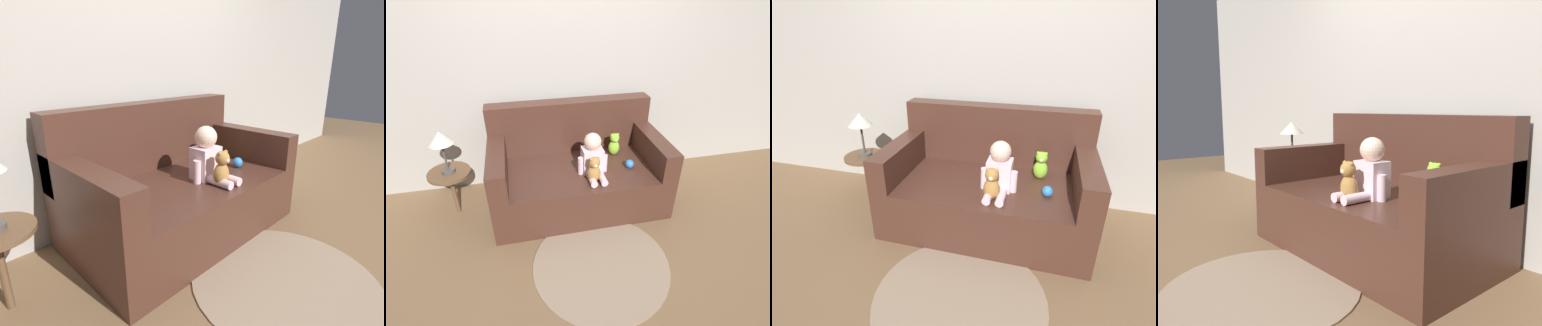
# 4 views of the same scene
# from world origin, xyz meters

# --- Properties ---
(ground_plane) EXTENTS (12.00, 12.00, 0.00)m
(ground_plane) POSITION_xyz_m (0.00, 0.00, 0.00)
(ground_plane) COLOR brown
(wall_back) EXTENTS (8.00, 0.05, 2.60)m
(wall_back) POSITION_xyz_m (0.00, 0.56, 1.30)
(wall_back) COLOR #ADA89E
(wall_back) RESTS_ON ground_plane
(couch) EXTENTS (1.65, 0.94, 0.95)m
(couch) POSITION_xyz_m (0.00, 0.07, 0.33)
(couch) COLOR #47281E
(couch) RESTS_ON ground_plane
(person_baby) EXTENTS (0.28, 0.35, 0.39)m
(person_baby) POSITION_xyz_m (0.11, -0.14, 0.59)
(person_baby) COLOR silver
(person_baby) RESTS_ON couch
(teddy_bear_brown) EXTENTS (0.12, 0.11, 0.25)m
(teddy_bear_brown) POSITION_xyz_m (0.08, -0.29, 0.55)
(teddy_bear_brown) COLOR #AD7A3D
(teddy_bear_brown) RESTS_ON couch
(plush_toy_side) EXTENTS (0.12, 0.11, 0.24)m
(plush_toy_side) POSITION_xyz_m (0.41, 0.14, 0.54)
(plush_toy_side) COLOR #8CD133
(plush_toy_side) RESTS_ON couch
(toy_ball) EXTENTS (0.08, 0.08, 0.08)m
(toy_ball) POSITION_xyz_m (0.48, -0.14, 0.47)
(toy_ball) COLOR #337FDB
(toy_ball) RESTS_ON couch
(floor_rug) EXTENTS (1.10, 1.10, 0.01)m
(floor_rug) POSITION_xyz_m (0.01, -0.85, 0.01)
(floor_rug) COLOR gray
(floor_rug) RESTS_ON ground_plane
(side_table) EXTENTS (0.38, 0.38, 0.87)m
(side_table) POSITION_xyz_m (-1.19, 0.09, 0.63)
(side_table) COLOR brown
(side_table) RESTS_ON ground_plane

